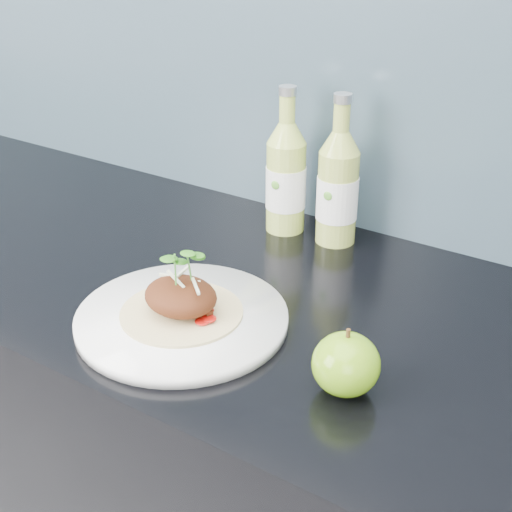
# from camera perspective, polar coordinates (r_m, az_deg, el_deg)

# --- Properties ---
(subway_backsplash) EXTENTS (4.00, 0.02, 0.70)m
(subway_backsplash) POSITION_cam_1_polar(r_m,az_deg,el_deg) (1.16, 9.19, 18.43)
(subway_backsplash) COLOR #63869C
(subway_backsplash) RESTS_ON kitchen_counter
(dinner_plate) EXTENTS (0.38, 0.38, 0.02)m
(dinner_plate) POSITION_cam_1_polar(r_m,az_deg,el_deg) (0.97, -5.94, -5.01)
(dinner_plate) COLOR white
(dinner_plate) RESTS_ON kitchen_counter
(pork_taco) EXTENTS (0.17, 0.17, 0.10)m
(pork_taco) POSITION_cam_1_polar(r_m,az_deg,el_deg) (0.95, -6.05, -3.11)
(pork_taco) COLOR tan
(pork_taco) RESTS_ON dinner_plate
(green_apple) EXTENTS (0.10, 0.10, 0.09)m
(green_apple) POSITION_cam_1_polar(r_m,az_deg,el_deg) (0.83, 7.21, -8.58)
(green_apple) COLOR #558E0F
(green_apple) RESTS_ON kitchen_counter
(cider_bottle_left) EXTENTS (0.08, 0.08, 0.25)m
(cider_bottle_left) POSITION_cam_1_polar(r_m,az_deg,el_deg) (1.20, 2.40, 6.28)
(cider_bottle_left) COLOR #ADC351
(cider_bottle_left) RESTS_ON kitchen_counter
(cider_bottle_right) EXTENTS (0.07, 0.07, 0.25)m
(cider_bottle_right) POSITION_cam_1_polar(r_m,az_deg,el_deg) (1.16, 6.55, 5.42)
(cider_bottle_right) COLOR #A5B64C
(cider_bottle_right) RESTS_ON kitchen_counter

